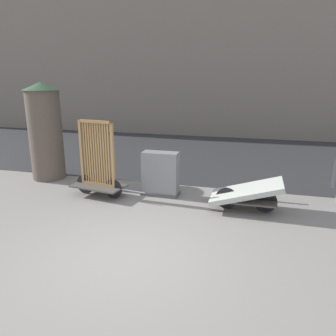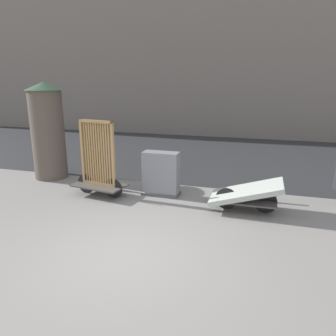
{
  "view_description": "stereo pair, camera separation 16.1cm",
  "coord_description": "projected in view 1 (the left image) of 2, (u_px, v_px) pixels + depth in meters",
  "views": [
    {
      "loc": [
        2.05,
        -4.87,
        3.1
      ],
      "look_at": [
        0.0,
        2.74,
        0.92
      ],
      "focal_mm": 35.0,
      "sensor_mm": 36.0,
      "label": 1
    },
    {
      "loc": [
        2.2,
        -4.83,
        3.1
      ],
      "look_at": [
        0.0,
        2.74,
        0.92
      ],
      "focal_mm": 35.0,
      "sensor_mm": 36.0,
      "label": 2
    }
  ],
  "objects": [
    {
      "name": "ground_plane",
      "position": [
        128.0,
        257.0,
        5.87
      ],
      "size": [
        60.0,
        60.0,
        0.0
      ],
      "primitive_type": "plane",
      "color": "gray"
    },
    {
      "name": "road_strip",
      "position": [
        203.0,
        154.0,
        13.76
      ],
      "size": [
        56.0,
        8.56,
        0.01
      ],
      "color": "#2D2D30",
      "rests_on": "ground_plane"
    },
    {
      "name": "building_facade",
      "position": [
        225.0,
        3.0,
        17.74
      ],
      "size": [
        48.0,
        4.0,
        14.0
      ],
      "color": "slate",
      "rests_on": "ground_plane"
    },
    {
      "name": "bike_cart_with_bedframe",
      "position": [
        98.0,
        170.0,
        8.71
      ],
      "size": [
        2.15,
        0.98,
        2.05
      ],
      "rotation": [
        0.0,
        0.0,
        -0.16
      ],
      "color": "#4C4742",
      "rests_on": "ground_plane"
    },
    {
      "name": "bike_cart_with_mattress",
      "position": [
        246.0,
        193.0,
        7.82
      ],
      "size": [
        2.25,
        1.0,
        0.79
      ],
      "rotation": [
        0.0,
        0.0,
        0.0
      ],
      "color": "#4C4742",
      "rests_on": "ground_plane"
    },
    {
      "name": "utility_cabinet",
      "position": [
        160.0,
        175.0,
        8.83
      ],
      "size": [
        1.02,
        0.47,
        1.2
      ],
      "color": "#4C4C4C",
      "rests_on": "ground_plane"
    },
    {
      "name": "advertising_column",
      "position": [
        45.0,
        131.0,
        10.11
      ],
      "size": [
        1.13,
        1.13,
        2.98
      ],
      "color": "brown",
      "rests_on": "ground_plane"
    }
  ]
}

